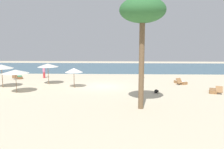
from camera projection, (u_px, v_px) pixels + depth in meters
ground_plane at (103, 87)px, 22.83m from camera, size 60.00×60.00×0.00m
ocean_water at (110, 67)px, 39.64m from camera, size 48.00×16.00×0.06m
umbrella_0 at (74, 70)px, 22.08m from camera, size 1.74×1.74×1.96m
umbrella_1 at (15, 71)px, 19.77m from camera, size 2.29×2.29×2.08m
umbrella_2 at (48, 65)px, 23.78m from camera, size 2.19×2.19×2.22m
umbrella_3 at (1, 67)px, 22.11m from camera, size 2.28×2.28×2.30m
lounger_0 at (214, 91)px, 20.06m from camera, size 1.15×1.79×0.69m
lounger_1 at (180, 82)px, 24.31m from camera, size 1.30×1.76×0.70m
lounger_2 at (19, 77)px, 27.81m from camera, size 1.31×1.75×0.70m
person_0 at (44, 71)px, 28.15m from camera, size 0.35×0.35×1.68m
person_1 at (143, 71)px, 27.82m from camera, size 0.40×0.40×1.70m
palm_1 at (143, 13)px, 14.39m from camera, size 3.01×3.01×7.36m
dog at (156, 91)px, 19.93m from camera, size 0.49×0.68×0.32m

